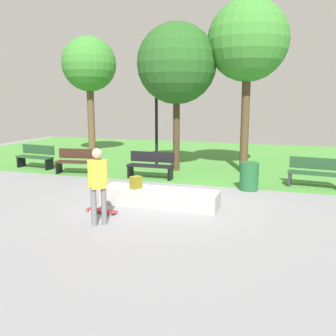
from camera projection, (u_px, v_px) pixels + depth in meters
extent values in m
plane|color=gray|center=(168.00, 200.00, 10.07)|extent=(28.00, 28.00, 0.00)
cube|color=#478C38|center=(220.00, 157.00, 17.51)|extent=(26.60, 12.06, 0.01)
cube|color=#A8A59E|center=(160.00, 197.00, 9.49)|extent=(3.04, 0.82, 0.42)
cube|color=olive|center=(136.00, 182.00, 9.53)|extent=(0.29, 0.34, 0.32)
cylinder|color=slate|center=(104.00, 206.00, 8.01)|extent=(0.12, 0.12, 0.82)
cylinder|color=slate|center=(94.00, 207.00, 7.92)|extent=(0.12, 0.12, 0.82)
cube|color=gold|center=(98.00, 174.00, 7.84)|extent=(0.37, 0.36, 0.61)
cylinder|color=gold|center=(106.00, 172.00, 7.90)|extent=(0.09, 0.09, 0.56)
cylinder|color=gold|center=(90.00, 174.00, 7.76)|extent=(0.09, 0.09, 0.56)
sphere|color=tan|center=(97.00, 153.00, 7.76)|extent=(0.22, 0.22, 0.22)
cube|color=#A5262D|center=(102.00, 210.00, 8.87)|extent=(0.82, 0.28, 0.02)
cylinder|color=silver|center=(114.00, 212.00, 8.84)|extent=(0.06, 0.04, 0.06)
cylinder|color=silver|center=(110.00, 214.00, 8.70)|extent=(0.06, 0.04, 0.06)
cylinder|color=silver|center=(94.00, 210.00, 9.07)|extent=(0.06, 0.04, 0.06)
cylinder|color=silver|center=(90.00, 211.00, 8.92)|extent=(0.06, 0.04, 0.06)
cube|color=teal|center=(196.00, 200.00, 9.76)|extent=(0.78, 0.61, 0.02)
cylinder|color=silver|center=(187.00, 203.00, 9.62)|extent=(0.06, 0.06, 0.06)
cylinder|color=silver|center=(185.00, 202.00, 9.77)|extent=(0.06, 0.06, 0.06)
cylinder|color=silver|center=(207.00, 202.00, 9.76)|extent=(0.06, 0.06, 0.06)
cylinder|color=silver|center=(205.00, 200.00, 9.92)|extent=(0.06, 0.06, 0.06)
cube|color=#331E14|center=(77.00, 162.00, 13.47)|extent=(1.64, 0.65, 0.06)
cube|color=#331E14|center=(80.00, 154.00, 13.63)|extent=(1.59, 0.28, 0.36)
cube|color=black|center=(97.00, 169.00, 13.37)|extent=(0.13, 0.40, 0.45)
cube|color=black|center=(59.00, 167.00, 13.64)|extent=(0.13, 0.40, 0.45)
cube|color=#1E4223|center=(315.00, 174.00, 11.36)|extent=(1.64, 0.62, 0.06)
cube|color=#1E4223|center=(316.00, 163.00, 11.51)|extent=(1.60, 0.25, 0.36)
cube|color=#2D2D33|center=(290.00, 179.00, 11.71)|extent=(0.13, 0.40, 0.45)
cube|color=black|center=(150.00, 166.00, 12.70)|extent=(1.61, 0.47, 0.06)
cube|color=black|center=(152.00, 157.00, 12.85)|extent=(1.60, 0.09, 0.36)
cube|color=black|center=(170.00, 173.00, 12.52)|extent=(0.09, 0.40, 0.45)
cube|color=black|center=(130.00, 171.00, 12.95)|extent=(0.09, 0.40, 0.45)
cube|color=#1E4223|center=(35.00, 157.00, 14.62)|extent=(1.64, 0.61, 0.06)
cube|color=#1E4223|center=(38.00, 149.00, 14.77)|extent=(1.60, 0.23, 0.36)
cube|color=black|center=(49.00, 164.00, 14.36)|extent=(0.12, 0.40, 0.45)
cube|color=black|center=(21.00, 161.00, 14.96)|extent=(0.12, 0.40, 0.45)
cylinder|color=brown|center=(91.00, 118.00, 18.26)|extent=(0.35, 0.35, 3.61)
sphere|color=#387F2D|center=(89.00, 64.00, 17.79)|extent=(2.61, 2.61, 2.61)
cylinder|color=#4C3823|center=(245.00, 120.00, 13.62)|extent=(0.31, 0.31, 3.90)
sphere|color=#387F2D|center=(248.00, 40.00, 13.11)|extent=(2.89, 2.89, 2.89)
cylinder|color=#42301E|center=(176.00, 130.00, 14.00)|extent=(0.26, 0.26, 3.11)
sphere|color=#23561E|center=(177.00, 64.00, 13.56)|extent=(2.95, 2.95, 2.95)
cylinder|color=black|center=(156.00, 122.00, 15.18)|extent=(0.12, 0.12, 3.62)
sphere|color=silver|center=(156.00, 73.00, 14.83)|extent=(0.28, 0.28, 0.28)
cylinder|color=#1E592D|center=(249.00, 176.00, 11.08)|extent=(0.56, 0.56, 0.85)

